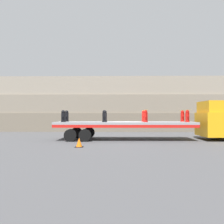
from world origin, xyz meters
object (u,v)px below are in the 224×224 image
object	(u,v)px
fire_hydrant_red_near_2	(146,116)
flatbed_trailer	(118,125)
truck_cab	(220,121)
fire_hydrant_black_near_1	(104,116)
traffic_cone	(79,143)
fire_hydrant_black_near_0	(63,116)
fire_hydrant_black_far_1	(105,116)
fire_hydrant_red_far_3	(182,116)
fire_hydrant_black_far_0	(67,116)
fire_hydrant_red_far_2	(144,116)
fire_hydrant_red_near_3	(187,116)

from	to	relation	value
fire_hydrant_red_near_2	flatbed_trailer	bearing A→B (deg)	164.12
truck_cab	flatbed_trailer	size ratio (longest dim) A/B	0.28
fire_hydrant_black_near_1	traffic_cone	size ratio (longest dim) A/B	1.62
fire_hydrant_black_near_0	fire_hydrant_black_far_1	world-z (taller)	same
fire_hydrant_red_near_2	fire_hydrant_red_far_3	size ratio (longest dim) A/B	1.00
fire_hydrant_black_far_0	fire_hydrant_black_far_1	world-z (taller)	same
fire_hydrant_black_near_1	fire_hydrant_red_near_2	xyz separation A→B (m)	(2.92, 0.00, 0.00)
fire_hydrant_red_near_2	fire_hydrant_red_far_3	xyz separation A→B (m)	(2.92, 1.12, 0.00)
fire_hydrant_black_far_1	traffic_cone	distance (m)	4.71
fire_hydrant_black_far_0	fire_hydrant_red_far_3	xyz separation A→B (m)	(8.77, 0.00, 0.00)
truck_cab	fire_hydrant_red_far_2	size ratio (longest dim) A/B	3.32
fire_hydrant_black_far_1	fire_hydrant_red_near_3	world-z (taller)	same
fire_hydrant_red_far_2	fire_hydrant_red_near_2	bearing A→B (deg)	-90.00
flatbed_trailer	fire_hydrant_black_far_1	distance (m)	1.27
flatbed_trailer	fire_hydrant_black_far_1	size ratio (longest dim) A/B	11.79
fire_hydrant_red_far_2	fire_hydrant_black_far_0	bearing A→B (deg)	180.00
fire_hydrant_black_near_1	traffic_cone	distance (m)	3.71
flatbed_trailer	fire_hydrant_black_near_0	xyz separation A→B (m)	(-3.88, -0.56, 0.63)
fire_hydrant_black_far_0	fire_hydrant_red_near_2	size ratio (longest dim) A/B	1.00
fire_hydrant_black_near_0	fire_hydrant_black_near_1	xyz separation A→B (m)	(2.92, 0.00, 0.00)
flatbed_trailer	traffic_cone	world-z (taller)	flatbed_trailer
fire_hydrant_black_far_1	fire_hydrant_red_far_2	bearing A→B (deg)	0.00
truck_cab	fire_hydrant_black_far_0	size ratio (longest dim) A/B	3.32
fire_hydrant_red_far_3	fire_hydrant_red_far_2	bearing A→B (deg)	180.00
fire_hydrant_black_near_1	truck_cab	bearing A→B (deg)	3.83
fire_hydrant_black_far_1	flatbed_trailer	bearing A→B (deg)	-30.56
fire_hydrant_black_near_1	fire_hydrant_red_near_3	bearing A→B (deg)	0.00
fire_hydrant_red_near_2	fire_hydrant_red_near_3	size ratio (longest dim) A/B	1.00
fire_hydrant_red_near_3	flatbed_trailer	bearing A→B (deg)	173.46
fire_hydrant_black_near_1	traffic_cone	xyz separation A→B (m)	(-1.25, -3.17, -1.47)
flatbed_trailer	traffic_cone	bearing A→B (deg)	-120.55
fire_hydrant_black_far_0	fire_hydrant_red_far_2	xyz separation A→B (m)	(5.85, 0.00, 0.00)
fire_hydrant_black_near_0	traffic_cone	size ratio (longest dim) A/B	1.62
fire_hydrant_red_near_2	fire_hydrant_red_near_3	distance (m)	2.92
fire_hydrant_red_far_2	fire_hydrant_red_far_3	world-z (taller)	same
truck_cab	fire_hydrant_black_near_0	world-z (taller)	truck_cab
truck_cab	fire_hydrant_red_near_3	size ratio (longest dim) A/B	3.32
fire_hydrant_black_near_0	fire_hydrant_red_far_2	size ratio (longest dim) A/B	1.00
fire_hydrant_red_near_2	traffic_cone	xyz separation A→B (m)	(-4.18, -3.17, -1.47)
fire_hydrant_red_far_2	traffic_cone	bearing A→B (deg)	-134.20
fire_hydrant_black_near_1	fire_hydrant_red_far_2	xyz separation A→B (m)	(2.92, 1.12, 0.00)
fire_hydrant_black_near_0	fire_hydrant_red_near_2	size ratio (longest dim) A/B	1.00
truck_cab	fire_hydrant_black_near_1	xyz separation A→B (m)	(-8.38, -0.56, 0.32)
fire_hydrant_red_near_2	fire_hydrant_red_near_3	xyz separation A→B (m)	(2.92, 0.00, 0.00)
flatbed_trailer	fire_hydrant_red_far_2	bearing A→B (deg)	15.88
fire_hydrant_black_near_0	fire_hydrant_black_far_0	bearing A→B (deg)	90.00
fire_hydrant_black_far_1	fire_hydrant_red_near_2	size ratio (longest dim) A/B	1.00
fire_hydrant_red_near_2	fire_hydrant_black_near_1	bearing A→B (deg)	180.00
flatbed_trailer	fire_hydrant_red_near_2	bearing A→B (deg)	-15.88
truck_cab	flatbed_trailer	distance (m)	7.43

